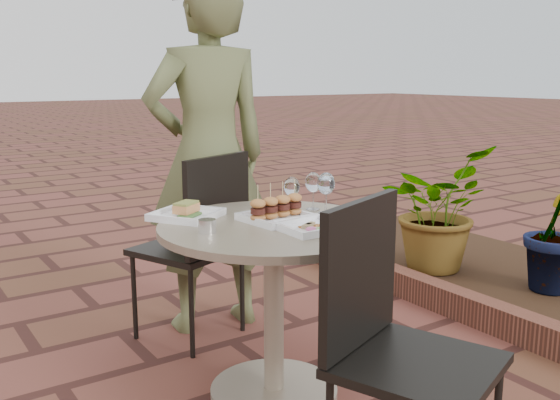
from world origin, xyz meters
TOP-DOWN VIEW (x-y plane):
  - cafe_table at (0.30, -0.14)m, footprint 0.90×0.90m
  - chair_far at (0.32, 0.53)m, footprint 0.57×0.57m
  - chair_near at (0.27, -0.82)m, footprint 0.57×0.57m
  - diner at (0.44, 0.68)m, footprint 0.70×0.51m
  - plate_salmon at (0.06, 0.14)m, footprint 0.33×0.33m
  - plate_sliders at (0.33, -0.11)m, footprint 0.26×0.26m
  - plate_tuna at (0.36, -0.30)m, footprint 0.23×0.23m
  - wine_glass_right at (0.57, -0.11)m, footprint 0.07×0.07m
  - wine_glass_mid at (0.45, -0.04)m, footprint 0.07×0.07m
  - wine_glass_far at (0.57, -0.02)m, footprint 0.07×0.07m
  - steel_ramekin at (0.02, -0.12)m, footprint 0.08×0.08m
  - cutlery_set at (0.51, -0.34)m, footprint 0.15×0.20m
  - planter_curb at (1.60, 0.30)m, footprint 0.12×3.00m
  - mulch_bed at (2.30, 0.30)m, footprint 1.30×3.00m
  - potted_plant_a at (2.01, 0.58)m, footprint 0.89×0.83m
  - potted_plant_b at (2.28, -0.10)m, footprint 0.47×0.41m

SIDE VIEW (x-z plane):
  - mulch_bed at x=2.30m, z-range 0.00..0.06m
  - planter_curb at x=1.60m, z-range 0.00..0.15m
  - potted_plant_b at x=2.28m, z-range 0.06..0.80m
  - potted_plant_a at x=2.01m, z-range 0.06..0.85m
  - cafe_table at x=0.30m, z-range 0.12..0.85m
  - chair_far at x=0.32m, z-range 0.08..1.01m
  - chair_near at x=0.27m, z-range 0.08..1.01m
  - cutlery_set at x=0.51m, z-range 0.73..0.73m
  - plate_tuna at x=0.36m, z-range 0.73..0.76m
  - plate_salmon at x=0.06m, z-range 0.72..0.78m
  - steel_ramekin at x=0.02m, z-range 0.73..0.78m
  - plate_sliders at x=0.33m, z-range 0.69..0.85m
  - wine_glass_mid at x=0.45m, z-range 0.76..0.92m
  - wine_glass_far at x=0.57m, z-range 0.76..0.93m
  - wine_glass_right at x=0.57m, z-range 0.77..0.94m
  - diner at x=0.44m, z-range 0.00..1.79m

